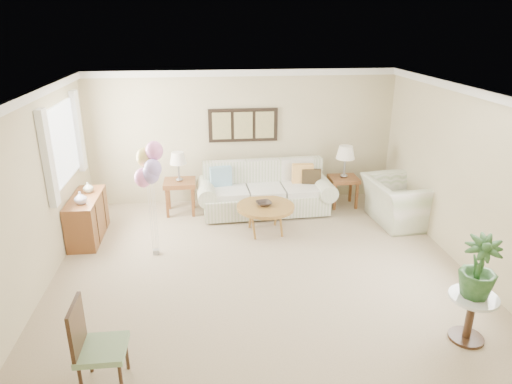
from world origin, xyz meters
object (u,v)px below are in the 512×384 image
(sofa, at_px, (265,193))
(coffee_table, at_px, (266,208))
(armchair, at_px, (400,201))
(accent_chair, at_px, (94,344))
(balloon_cluster, at_px, (149,166))

(sofa, relative_size, coffee_table, 2.62)
(coffee_table, distance_m, armchair, 2.47)
(coffee_table, bearing_deg, accent_chair, -122.87)
(coffee_table, xyz_separation_m, armchair, (2.47, 0.16, -0.06))
(sofa, bearing_deg, accent_chair, -117.92)
(sofa, distance_m, coffee_table, 0.96)
(armchair, distance_m, accent_chair, 5.78)
(coffee_table, height_order, accent_chair, accent_chair)
(accent_chair, xyz_separation_m, balloon_cluster, (0.33, 2.72, 0.96))
(armchair, bearing_deg, accent_chair, 122.57)
(coffee_table, height_order, balloon_cluster, balloon_cluster)
(balloon_cluster, bearing_deg, accent_chair, -96.97)
(accent_chair, bearing_deg, sofa, 62.08)
(armchair, xyz_separation_m, accent_chair, (-4.61, -3.48, 0.10))
(coffee_table, bearing_deg, armchair, 3.72)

